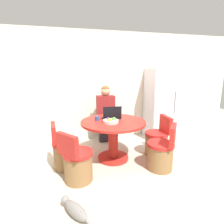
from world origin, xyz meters
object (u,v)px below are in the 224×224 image
(dining_table, at_px, (113,133))
(laptop, at_px, (112,116))
(chair_left_side, at_px, (65,152))
(refrigerator, at_px, (160,104))
(fruit_bowl, at_px, (111,121))
(cat, at_px, (75,210))
(chair_right_side, at_px, (157,142))
(chair_near_right_corner, at_px, (161,154))
(person_seated, at_px, (105,112))
(chair_near_left_corner, at_px, (77,164))

(dining_table, distance_m, laptop, 0.33)
(laptop, bearing_deg, chair_left_side, 15.81)
(refrigerator, height_order, fruit_bowl, refrigerator)
(fruit_bowl, distance_m, cat, 1.52)
(chair_right_side, height_order, laptop, laptop)
(laptop, xyz_separation_m, fruit_bowl, (-0.08, -0.26, -0.02))
(chair_near_right_corner, bearing_deg, laptop, -97.19)
(chair_left_side, xyz_separation_m, chair_right_side, (1.79, 0.06, 0.00))
(laptop, bearing_deg, person_seated, -90.66)
(chair_near_left_corner, bearing_deg, person_seated, -65.88)
(person_seated, bearing_deg, chair_right_side, 135.61)
(laptop, relative_size, fruit_bowl, 1.29)
(chair_right_side, distance_m, cat, 2.07)
(chair_near_left_corner, bearing_deg, laptop, -83.31)
(chair_near_right_corner, relative_size, person_seated, 0.59)
(chair_left_side, bearing_deg, chair_near_left_corner, -163.86)
(fruit_bowl, bearing_deg, chair_near_left_corner, -144.37)
(chair_right_side, height_order, chair_near_left_corner, same)
(chair_right_side, bearing_deg, fruit_bowl, -83.29)
(laptop, bearing_deg, chair_near_left_corner, 45.40)
(fruit_bowl, relative_size, cat, 0.61)
(dining_table, distance_m, chair_right_side, 0.93)
(laptop, distance_m, fruit_bowl, 0.27)
(chair_near_left_corner, distance_m, laptop, 1.14)
(dining_table, xyz_separation_m, chair_near_right_corner, (0.71, -0.54, -0.25))
(dining_table, relative_size, laptop, 3.37)
(chair_right_side, xyz_separation_m, person_seated, (-0.88, 0.87, 0.48))
(person_seated, bearing_deg, chair_near_left_corner, 62.83)
(dining_table, bearing_deg, chair_near_right_corner, -37.25)
(chair_near_left_corner, height_order, chair_near_right_corner, same)
(refrigerator, xyz_separation_m, chair_right_side, (-0.52, -0.90, -0.59))
(chair_near_left_corner, height_order, laptop, laptop)
(refrigerator, bearing_deg, chair_near_left_corner, -146.16)
(chair_near_left_corner, bearing_deg, chair_right_side, -110.63)
(laptop, bearing_deg, chair_right_side, 167.78)
(dining_table, bearing_deg, cat, -121.34)
(fruit_bowl, bearing_deg, chair_left_side, 179.32)
(refrigerator, height_order, dining_table, refrigerator)
(chair_near_right_corner, bearing_deg, cat, -27.04)
(chair_near_right_corner, relative_size, fruit_bowl, 2.91)
(chair_right_side, xyz_separation_m, fruit_bowl, (-0.97, -0.07, 0.52))
(chair_left_side, relative_size, person_seated, 0.59)
(chair_left_side, bearing_deg, laptop, -80.62)
(chair_right_side, relative_size, person_seated, 0.59)
(chair_left_side, distance_m, fruit_bowl, 0.97)
(chair_right_side, height_order, chair_near_right_corner, same)
(chair_left_side, xyz_separation_m, chair_near_left_corner, (0.19, -0.46, 0.00))
(chair_left_side, distance_m, laptop, 1.08)
(refrigerator, relative_size, chair_left_side, 2.16)
(dining_table, relative_size, chair_right_side, 1.50)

